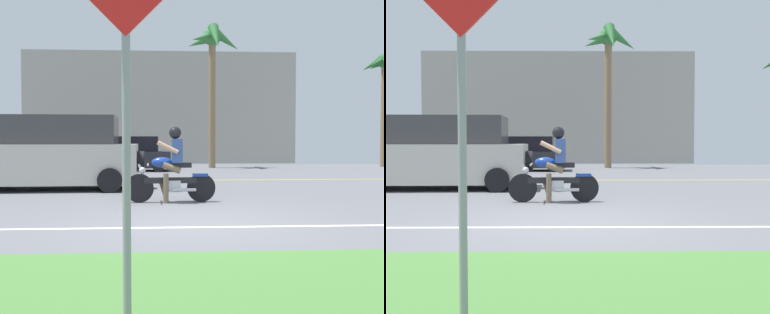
% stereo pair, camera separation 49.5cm
% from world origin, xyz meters
% --- Properties ---
extents(ground, '(56.00, 30.00, 0.04)m').
position_xyz_m(ground, '(0.00, 3.00, -0.02)').
color(ground, slate).
extents(lane_line_near, '(50.40, 0.12, 0.01)m').
position_xyz_m(lane_line_near, '(0.00, -0.45, 0.00)').
color(lane_line_near, silver).
rests_on(lane_line_near, ground).
extents(lane_line_far, '(50.40, 0.12, 0.01)m').
position_xyz_m(lane_line_far, '(0.00, 7.88, 0.00)').
color(lane_line_far, yellow).
rests_on(lane_line_far, ground).
extents(motorcyclist, '(1.97, 0.64, 1.65)m').
position_xyz_m(motorcyclist, '(-0.40, 2.45, 0.70)').
color(motorcyclist, black).
rests_on(motorcyclist, ground).
extents(suv_nearby, '(5.05, 2.27, 2.02)m').
position_xyz_m(suv_nearby, '(-3.68, 5.27, 0.98)').
color(suv_nearby, beige).
rests_on(suv_nearby, ground).
extents(parked_car_0, '(3.67, 1.93, 1.52)m').
position_xyz_m(parked_car_0, '(-6.69, 12.15, 0.71)').
color(parked_car_0, '#232328').
rests_on(parked_car_0, ground).
extents(parked_car_1, '(3.66, 1.91, 1.53)m').
position_xyz_m(parked_car_1, '(-2.07, 12.80, 0.71)').
color(parked_car_1, '#232328').
rests_on(parked_car_1, ground).
extents(palm_tree_0, '(2.32, 2.38, 5.82)m').
position_xyz_m(palm_tree_0, '(10.69, 15.29, 4.86)').
color(palm_tree_0, '#846B4C').
rests_on(palm_tree_0, ground).
extents(palm_tree_1, '(2.82, 2.86, 7.04)m').
position_xyz_m(palm_tree_1, '(1.76, 14.88, 5.70)').
color(palm_tree_1, '#846B4C').
rests_on(palm_tree_1, ground).
extents(street_sign, '(0.62, 0.06, 2.68)m').
position_xyz_m(street_sign, '(-0.79, -4.21, 1.63)').
color(street_sign, gray).
rests_on(street_sign, ground).
extents(building_far, '(15.92, 4.00, 6.55)m').
position_xyz_m(building_far, '(-0.79, 21.00, 3.28)').
color(building_far, '#A8A399').
rests_on(building_far, ground).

